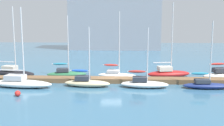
{
  "coord_description": "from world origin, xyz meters",
  "views": [
    {
      "loc": [
        1.5,
        -30.73,
        7.13
      ],
      "look_at": [
        0.0,
        2.0,
        2.0
      ],
      "focal_mm": 42.33,
      "sensor_mm": 36.0,
      "label": 1
    }
  ],
  "objects_px": {
    "sailboat_3": "(87,82)",
    "harbor_building_distant": "(115,13)",
    "sailboat_5": "(144,83)",
    "sailboat_1": "(21,82)",
    "sailboat_2": "(66,73)",
    "sailboat_6": "(168,73)",
    "sailboat_0": "(14,72)",
    "sailboat_4": "(117,74)",
    "sailboat_7": "(206,84)",
    "mooring_buoy_red": "(18,93)",
    "sailboat_8": "(223,74)"
  },
  "relations": [
    {
      "from": "sailboat_2",
      "to": "sailboat_4",
      "type": "relative_size",
      "value": 0.94
    },
    {
      "from": "sailboat_4",
      "to": "sailboat_5",
      "type": "relative_size",
      "value": 1.29
    },
    {
      "from": "sailboat_1",
      "to": "sailboat_8",
      "type": "relative_size",
      "value": 1.12
    },
    {
      "from": "sailboat_5",
      "to": "sailboat_8",
      "type": "height_order",
      "value": "sailboat_8"
    },
    {
      "from": "sailboat_4",
      "to": "sailboat_2",
      "type": "bearing_deg",
      "value": -173.74
    },
    {
      "from": "sailboat_7",
      "to": "sailboat_8",
      "type": "height_order",
      "value": "sailboat_8"
    },
    {
      "from": "sailboat_2",
      "to": "harbor_building_distant",
      "type": "xyz_separation_m",
      "value": [
        5.07,
        36.36,
        8.8
      ]
    },
    {
      "from": "sailboat_0",
      "to": "harbor_building_distant",
      "type": "height_order",
      "value": "harbor_building_distant"
    },
    {
      "from": "harbor_building_distant",
      "to": "sailboat_3",
      "type": "bearing_deg",
      "value": -92.27
    },
    {
      "from": "sailboat_3",
      "to": "harbor_building_distant",
      "type": "xyz_separation_m",
      "value": [
        1.65,
        41.51,
        8.8
      ]
    },
    {
      "from": "sailboat_0",
      "to": "sailboat_1",
      "type": "relative_size",
      "value": 1.04
    },
    {
      "from": "sailboat_1",
      "to": "sailboat_2",
      "type": "height_order",
      "value": "sailboat_1"
    },
    {
      "from": "sailboat_0",
      "to": "sailboat_1",
      "type": "xyz_separation_m",
      "value": [
        3.1,
        -5.46,
        -0.05
      ]
    },
    {
      "from": "sailboat_3",
      "to": "sailboat_8",
      "type": "xyz_separation_m",
      "value": [
        16.58,
        4.58,
        0.09
      ]
    },
    {
      "from": "sailboat_3",
      "to": "harbor_building_distant",
      "type": "distance_m",
      "value": 42.47
    },
    {
      "from": "sailboat_4",
      "to": "sailboat_6",
      "type": "bearing_deg",
      "value": 13.31
    },
    {
      "from": "sailboat_0",
      "to": "sailboat_5",
      "type": "distance_m",
      "value": 17.33
    },
    {
      "from": "sailboat_2",
      "to": "mooring_buoy_red",
      "type": "bearing_deg",
      "value": -114.04
    },
    {
      "from": "sailboat_5",
      "to": "harbor_building_distant",
      "type": "bearing_deg",
      "value": 99.7
    },
    {
      "from": "sailboat_2",
      "to": "sailboat_8",
      "type": "bearing_deg",
      "value": -9.59
    },
    {
      "from": "sailboat_2",
      "to": "sailboat_3",
      "type": "height_order",
      "value": "sailboat_2"
    },
    {
      "from": "sailboat_0",
      "to": "sailboat_6",
      "type": "height_order",
      "value": "sailboat_6"
    },
    {
      "from": "sailboat_0",
      "to": "sailboat_7",
      "type": "height_order",
      "value": "sailboat_0"
    },
    {
      "from": "sailboat_5",
      "to": "sailboat_7",
      "type": "height_order",
      "value": "sailboat_7"
    },
    {
      "from": "sailboat_0",
      "to": "sailboat_6",
      "type": "xyz_separation_m",
      "value": [
        20.17,
        0.63,
        -0.0
      ]
    },
    {
      "from": "sailboat_6",
      "to": "mooring_buoy_red",
      "type": "height_order",
      "value": "sailboat_6"
    },
    {
      "from": "sailboat_4",
      "to": "sailboat_0",
      "type": "bearing_deg",
      "value": -170.98
    },
    {
      "from": "sailboat_5",
      "to": "sailboat_8",
      "type": "xyz_separation_m",
      "value": [
        10.26,
        4.78,
        0.1
      ]
    },
    {
      "from": "sailboat_0",
      "to": "sailboat_4",
      "type": "xyz_separation_m",
      "value": [
        13.48,
        0.08,
        -0.09
      ]
    },
    {
      "from": "sailboat_3",
      "to": "sailboat_5",
      "type": "bearing_deg",
      "value": 2.97
    },
    {
      "from": "mooring_buoy_red",
      "to": "sailboat_2",
      "type": "bearing_deg",
      "value": 73.94
    },
    {
      "from": "sailboat_2",
      "to": "sailboat_8",
      "type": "xyz_separation_m",
      "value": [
        20.0,
        -0.57,
        0.09
      ]
    },
    {
      "from": "sailboat_8",
      "to": "sailboat_3",
      "type": "bearing_deg",
      "value": -176.99
    },
    {
      "from": "sailboat_5",
      "to": "mooring_buoy_red",
      "type": "distance_m",
      "value": 13.06
    },
    {
      "from": "sailboat_1",
      "to": "harbor_building_distant",
      "type": "height_order",
      "value": "harbor_building_distant"
    },
    {
      "from": "sailboat_1",
      "to": "sailboat_5",
      "type": "xyz_separation_m",
      "value": [
        13.5,
        0.48,
        -0.04
      ]
    },
    {
      "from": "sailboat_3",
      "to": "sailboat_6",
      "type": "distance_m",
      "value": 11.28
    },
    {
      "from": "sailboat_0",
      "to": "sailboat_7",
      "type": "xyz_separation_m",
      "value": [
        23.28,
        -5.11,
        -0.1
      ]
    },
    {
      "from": "sailboat_2",
      "to": "sailboat_3",
      "type": "distance_m",
      "value": 6.18
    },
    {
      "from": "harbor_building_distant",
      "to": "mooring_buoy_red",
      "type": "bearing_deg",
      "value": -99.63
    },
    {
      "from": "sailboat_3",
      "to": "sailboat_7",
      "type": "bearing_deg",
      "value": 3.31
    },
    {
      "from": "sailboat_7",
      "to": "mooring_buoy_red",
      "type": "xyz_separation_m",
      "value": [
        -19.12,
        -3.87,
        -0.21
      ]
    },
    {
      "from": "sailboat_2",
      "to": "harbor_building_distant",
      "type": "height_order",
      "value": "harbor_building_distant"
    },
    {
      "from": "sailboat_3",
      "to": "sailboat_8",
      "type": "distance_m",
      "value": 17.2
    },
    {
      "from": "sailboat_8",
      "to": "sailboat_6",
      "type": "bearing_deg",
      "value": 160.46
    },
    {
      "from": "sailboat_4",
      "to": "mooring_buoy_red",
      "type": "height_order",
      "value": "sailboat_4"
    },
    {
      "from": "sailboat_1",
      "to": "sailboat_7",
      "type": "bearing_deg",
      "value": 7.4
    },
    {
      "from": "sailboat_6",
      "to": "mooring_buoy_red",
      "type": "bearing_deg",
      "value": -159.67
    },
    {
      "from": "sailboat_0",
      "to": "mooring_buoy_red",
      "type": "height_order",
      "value": "sailboat_0"
    },
    {
      "from": "sailboat_2",
      "to": "sailboat_7",
      "type": "bearing_deg",
      "value": -26.4
    }
  ]
}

